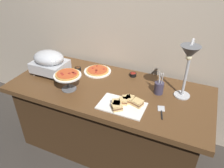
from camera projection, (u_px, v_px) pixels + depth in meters
ground_plane at (109, 144)px, 2.45m from camera, size 8.00×8.00×0.00m
back_wall at (129, 27)px, 2.20m from camera, size 4.40×0.04×2.40m
buffet_table at (109, 118)px, 2.25m from camera, size 1.90×0.84×0.76m
chafing_dish at (49, 61)px, 2.20m from camera, size 0.34×0.26×0.25m
heat_lamp at (189, 58)px, 1.63m from camera, size 0.15×0.29×0.54m
pizza_plate_front at (98, 71)px, 2.30m from camera, size 0.29×0.29×0.03m
pizza_plate_center at (68, 76)px, 1.96m from camera, size 0.25×0.25×0.17m
sandwich_platter at (123, 104)px, 1.80m from camera, size 0.39×0.24×0.06m
sauce_cup_near at (78, 69)px, 2.33m from camera, size 0.07×0.07×0.03m
sauce_cup_far at (133, 75)px, 2.22m from camera, size 0.07×0.07×0.03m
utensil_holder at (159, 88)px, 1.94m from camera, size 0.08×0.08×0.22m
serving_spatula at (161, 112)px, 1.75m from camera, size 0.08×0.17×0.01m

